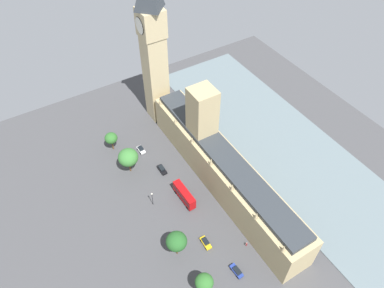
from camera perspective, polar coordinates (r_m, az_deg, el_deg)
The scene contains 15 objects.
ground_plane at distance 125.26m, azimuth 4.01°, elevation -6.63°, with size 145.73×145.73×0.00m, color #424244.
river_thames at distance 140.08m, azimuth 14.86°, elevation -0.99°, with size 37.81×131.16×0.25m, color slate.
parliament_building at distance 120.40m, azimuth 4.48°, elevation -3.20°, with size 11.39×75.73×31.48m.
clock_tower at distance 131.73m, azimuth -6.19°, elevation 15.12°, with size 8.49×8.49×61.64m.
car_white_leading at distance 136.02m, azimuth -8.08°, elevation -0.87°, with size 2.09×4.15×1.74m.
car_black_corner at distance 128.85m, azimuth -4.78°, elevation -4.00°, with size 1.98×4.71×1.74m.
double_decker_bus_near_tower at distance 119.57m, azimuth -1.24°, elevation -8.02°, with size 2.87×10.56×4.75m.
car_yellow_cab_midblock at distance 112.49m, azimuth 2.17°, elevation -15.32°, with size 1.95×4.51×1.74m.
car_blue_opposite_hall at distance 109.26m, azimuth 7.08°, elevation -19.32°, with size 1.99×4.61×1.74m.
pedestrian_far_end at distance 113.57m, azimuth 8.61°, elevation -15.40°, with size 0.55×0.44×1.55m.
plane_tree_kerbside at distance 101.21m, azimuth 1.95°, elevation -21.02°, with size 4.99×4.99×8.69m.
plane_tree_by_river_gate at distance 125.60m, azimuth -10.07°, elevation -2.10°, with size 6.98×6.98×10.16m.
plane_tree_trailing at distance 105.68m, azimuth -2.48°, elevation -15.14°, with size 6.13×6.13×9.70m.
plane_tree_under_trees at distance 135.34m, azimuth -12.69°, elevation 0.90°, with size 4.69×4.69×7.74m.
street_lamp_slot_10 at distance 117.67m, azimuth -6.33°, elevation -8.29°, with size 0.56×0.56×6.23m.
Camera 1 is at (46.28, 59.58, 99.98)m, focal length 33.71 mm.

